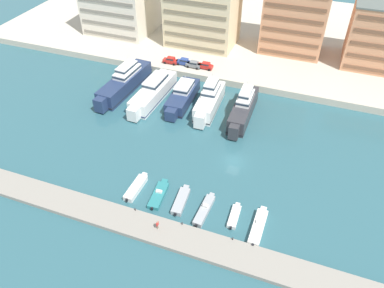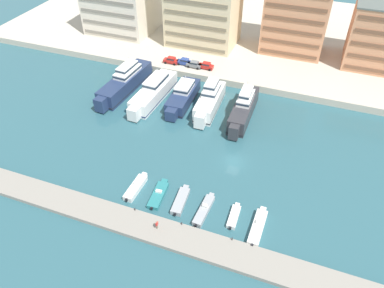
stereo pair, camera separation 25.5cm
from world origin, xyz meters
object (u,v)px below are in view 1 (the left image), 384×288
object	(u,v)px
yacht_white_left	(153,92)
car_blue_left	(184,61)
motorboat_teal_left	(159,194)
motorboat_grey_center_left	(204,210)
motorboat_white_center_right	(258,227)
yacht_navy_mid_left	(182,96)
yacht_white_center_left	(209,100)
yacht_charcoal_center	(243,108)
motorboat_white_center	(234,216)
car_grey_mid_left	(194,64)
car_red_center_left	(206,65)
yacht_navy_far_left	(125,82)
motorboat_grey_mid_left	(181,201)
motorboat_white_far_left	(136,187)
car_red_far_left	(171,60)
pedestrian_near_edge	(157,224)

from	to	relation	value
yacht_white_left	car_blue_left	size ratio (longest dim) A/B	5.05
motorboat_teal_left	motorboat_grey_center_left	size ratio (longest dim) A/B	0.96
yacht_white_left	motorboat_white_center_right	xyz separation A→B (m)	(33.23, -29.98, -1.56)
yacht_navy_mid_left	yacht_white_center_left	bearing A→B (deg)	-2.25
yacht_white_left	yacht_charcoal_center	world-z (taller)	yacht_charcoal_center
yacht_white_left	motorboat_teal_left	world-z (taller)	yacht_white_left
motorboat_white_center	car_grey_mid_left	size ratio (longest dim) A/B	1.41
yacht_white_center_left	motorboat_white_center_right	size ratio (longest dim) A/B	2.03
yacht_white_center_left	motorboat_white_center_right	world-z (taller)	yacht_white_center_left
yacht_navy_mid_left	car_red_center_left	bearing A→B (deg)	86.49
yacht_navy_far_left	yacht_charcoal_center	distance (m)	31.26
motorboat_grey_center_left	yacht_white_left	bearing A→B (deg)	128.44
motorboat_grey_mid_left	motorboat_teal_left	bearing A→B (deg)	179.89
car_grey_mid_left	yacht_charcoal_center	bearing A→B (deg)	-40.47
motorboat_white_far_left	motorboat_grey_mid_left	size ratio (longest dim) A/B	1.03
motorboat_grey_mid_left	yacht_white_left	bearing A→B (deg)	123.02
car_red_far_left	car_grey_mid_left	size ratio (longest dim) A/B	0.99
motorboat_teal_left	motorboat_grey_center_left	xyz separation A→B (m)	(9.09, -0.63, 0.15)
yacht_white_left	car_blue_left	bearing A→B (deg)	83.26
motorboat_white_center	motorboat_white_center_right	bearing A→B (deg)	-11.33
yacht_white_center_left	motorboat_white_center	world-z (taller)	yacht_white_center_left
yacht_white_center_left	motorboat_grey_center_left	world-z (taller)	yacht_white_center_left
yacht_white_left	motorboat_white_center_right	size ratio (longest dim) A/B	2.46
motorboat_white_center	motorboat_white_center_right	xyz separation A→B (m)	(4.39, -0.88, 0.17)
yacht_white_center_left	motorboat_white_center	distance (m)	33.38
yacht_navy_mid_left	motorboat_white_center	xyz separation A→B (m)	(21.53, -30.26, -1.42)
motorboat_white_center	pedestrian_near_edge	world-z (taller)	pedestrian_near_edge
car_blue_left	car_grey_mid_left	world-z (taller)	same
yacht_white_left	motorboat_teal_left	distance (m)	32.51
motorboat_teal_left	car_red_center_left	size ratio (longest dim) A/B	1.86
motorboat_white_far_left	motorboat_grey_center_left	size ratio (longest dim) A/B	0.94
yacht_navy_mid_left	motorboat_grey_center_left	world-z (taller)	yacht_navy_mid_left
motorboat_white_far_left	motorboat_white_center	size ratio (longest dim) A/B	1.28
motorboat_teal_left	motorboat_white_center	size ratio (longest dim) A/B	1.30
car_red_center_left	pedestrian_near_edge	bearing A→B (deg)	-79.83
car_red_center_left	motorboat_grey_mid_left	bearing A→B (deg)	-76.68
yacht_navy_mid_left	motorboat_white_far_left	distance (m)	30.33
motorboat_grey_center_left	motorboat_white_center_right	distance (m)	9.67
motorboat_teal_left	yacht_charcoal_center	bearing A→B (deg)	74.43
yacht_white_left	motorboat_grey_mid_left	world-z (taller)	yacht_white_left
yacht_white_left	yacht_navy_mid_left	distance (m)	7.40
motorboat_white_far_left	car_red_center_left	bearing A→B (deg)	92.11
motorboat_grey_center_left	motorboat_white_center	xyz separation A→B (m)	(5.27, 0.59, -0.13)
yacht_white_left	motorboat_teal_left	bearing A→B (deg)	-63.52
yacht_white_center_left	motorboat_teal_left	distance (m)	30.02
yacht_charcoal_center	car_grey_mid_left	xyz separation A→B (m)	(-17.75, 15.14, 0.38)
motorboat_grey_mid_left	motorboat_white_center	distance (m)	9.94
motorboat_white_far_left	motorboat_grey_center_left	distance (m)	13.71
motorboat_grey_center_left	motorboat_grey_mid_left	bearing A→B (deg)	172.41
motorboat_grey_center_left	motorboat_white_center	distance (m)	5.30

